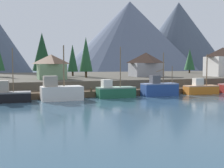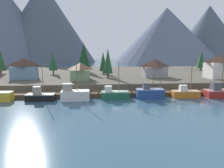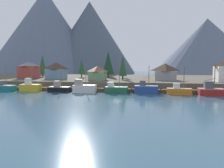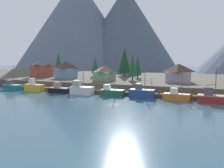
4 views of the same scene
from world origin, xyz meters
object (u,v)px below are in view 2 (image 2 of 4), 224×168
conifer_near_right (53,61)px  conifer_mid_left (103,61)px  house_white (219,66)px  conifer_mid_right (201,60)px  house_green (80,71)px  conifer_near_left (84,56)px  house_grey (154,68)px  fishing_boat_orange (185,93)px  fishing_boat_black (40,96)px  fishing_boat_red (218,92)px  fishing_boat_blue (150,93)px  conifer_back_right (0,59)px  house_blue (24,68)px  fishing_boat_white (74,94)px  fishing_boat_green (115,94)px  conifer_back_left (108,61)px

conifer_near_right → conifer_mid_left: size_ratio=0.99×
house_white → conifer_mid_right: bearing=73.3°
house_green → conifer_near_left: size_ratio=0.60×
house_grey → fishing_boat_orange: bearing=-83.9°
house_white → house_green: house_white is taller
house_grey → house_white: 19.59m
fishing_boat_black → fishing_boat_red: bearing=2.9°
fishing_boat_blue → conifer_back_right: 57.08m
conifer_mid_right → house_white: bearing=-106.7°
house_blue → fishing_boat_orange: bearing=-22.7°
conifer_near_right → conifer_back_right: size_ratio=0.81×
house_blue → conifer_mid_left: bearing=24.7°
fishing_boat_white → fishing_boat_orange: 25.99m
conifer_mid_left → conifer_near_right: bearing=178.4°
fishing_boat_orange → fishing_boat_red: 7.91m
conifer_mid_left → fishing_boat_white: bearing=-104.9°
fishing_boat_green → conifer_mid_left: 29.50m
house_white → conifer_back_left: (-34.09, 4.74, 1.56)m
fishing_boat_green → conifer_mid_right: bearing=43.4°
fishing_boat_red → conifer_back_right: (-63.37, 32.29, 6.88)m
fishing_boat_orange → conifer_back_right: 64.41m
house_grey → conifer_back_right: size_ratio=0.76×
fishing_boat_black → conifer_mid_left: size_ratio=0.97×
conifer_mid_right → fishing_boat_blue: bearing=-130.3°
house_white → fishing_boat_black: bearing=-164.2°
house_blue → conifer_back_left: (25.36, 1.14, 2.02)m
house_blue → house_green: 17.37m
conifer_near_right → conifer_back_left: conifer_back_left is taller
house_grey → conifer_near_right: bearing=162.9°
fishing_boat_orange → conifer_near_right: 47.03m
fishing_boat_white → house_white: 45.59m
fishing_boat_black → fishing_boat_orange: bearing=3.4°
fishing_boat_orange → conifer_mid_right: size_ratio=0.89×
fishing_boat_blue → fishing_boat_red: fishing_boat_red is taller
conifer_mid_right → house_blue: bearing=-162.4°
fishing_boat_red → conifer_mid_left: conifer_mid_left is taller
fishing_boat_green → conifer_back_left: bearing=90.7°
fishing_boat_red → conifer_near_right: 53.49m
fishing_boat_white → conifer_mid_right: bearing=36.7°
house_white → house_green: size_ratio=1.12×
fishing_boat_black → house_blue: house_blue is taller
fishing_boat_red → house_green: 36.61m
fishing_boat_green → conifer_near_right: conifer_near_right is taller
conifer_back_left → conifer_back_right: size_ratio=0.93×
house_blue → house_grey: house_blue is taller
fishing_boat_black → house_white: (50.52, 14.26, 5.21)m
house_grey → conifer_mid_left: size_ratio=0.93×
house_green → conifer_back_left: (8.37, 4.67, 2.68)m
conifer_near_left → conifer_back_right: size_ratio=1.16×
fishing_boat_red → conifer_mid_left: bearing=131.8°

